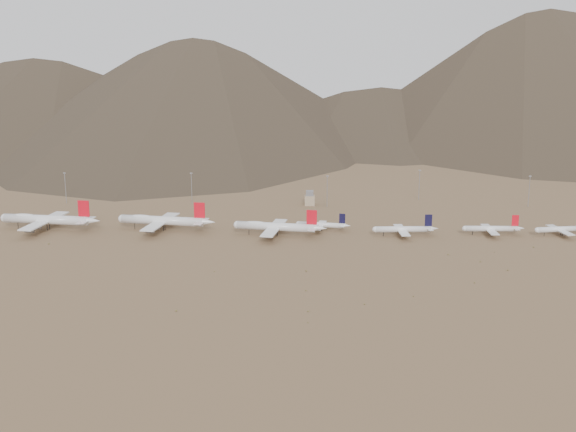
{
  "coord_description": "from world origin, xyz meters",
  "views": [
    {
      "loc": [
        28.93,
        -455.88,
        125.66
      ],
      "look_at": [
        14.89,
        30.0,
        11.83
      ],
      "focal_mm": 45.0,
      "sensor_mm": 36.0,
      "label": 1
    }
  ],
  "objects_px": {
    "widebody_west": "(47,219)",
    "narrowbody_a": "(322,225)",
    "widebody_east": "(276,227)",
    "narrowbody_b": "(404,229)",
    "widebody_centre": "(163,220)",
    "control_tower": "(310,199)"
  },
  "relations": [
    {
      "from": "narrowbody_a",
      "to": "narrowbody_b",
      "type": "relative_size",
      "value": 0.85
    },
    {
      "from": "widebody_centre",
      "to": "control_tower",
      "type": "height_order",
      "value": "widebody_centre"
    },
    {
      "from": "widebody_centre",
      "to": "widebody_east",
      "type": "bearing_deg",
      "value": -0.17
    },
    {
      "from": "narrowbody_a",
      "to": "control_tower",
      "type": "xyz_separation_m",
      "value": [
        -8.92,
        83.74,
        1.15
      ]
    },
    {
      "from": "widebody_west",
      "to": "widebody_centre",
      "type": "distance_m",
      "value": 82.15
    },
    {
      "from": "widebody_east",
      "to": "narrowbody_a",
      "type": "relative_size",
      "value": 1.66
    },
    {
      "from": "narrowbody_a",
      "to": "control_tower",
      "type": "bearing_deg",
      "value": 106.05
    },
    {
      "from": "narrowbody_b",
      "to": "narrowbody_a",
      "type": "bearing_deg",
      "value": 162.69
    },
    {
      "from": "widebody_west",
      "to": "narrowbody_a",
      "type": "xyz_separation_m",
      "value": [
        194.28,
        3.9,
        -3.46
      ]
    },
    {
      "from": "widebody_centre",
      "to": "widebody_east",
      "type": "distance_m",
      "value": 81.32
    },
    {
      "from": "widebody_west",
      "to": "widebody_east",
      "type": "distance_m",
      "value": 162.89
    },
    {
      "from": "widebody_west",
      "to": "narrowbody_a",
      "type": "relative_size",
      "value": 1.92
    },
    {
      "from": "widebody_centre",
      "to": "narrowbody_a",
      "type": "distance_m",
      "value": 112.23
    },
    {
      "from": "widebody_east",
      "to": "narrowbody_a",
      "type": "height_order",
      "value": "widebody_east"
    },
    {
      "from": "widebody_east",
      "to": "control_tower",
      "type": "relative_size",
      "value": 5.36
    },
    {
      "from": "widebody_east",
      "to": "narrowbody_a",
      "type": "distance_m",
      "value": 35.71
    },
    {
      "from": "widebody_west",
      "to": "control_tower",
      "type": "bearing_deg",
      "value": 32.53
    },
    {
      "from": "narrowbody_a",
      "to": "narrowbody_b",
      "type": "xyz_separation_m",
      "value": [
        55.71,
        -13.62,
        0.7
      ]
    },
    {
      "from": "widebody_west",
      "to": "widebody_east",
      "type": "bearing_deg",
      "value": 2.97
    },
    {
      "from": "narrowbody_a",
      "to": "control_tower",
      "type": "distance_m",
      "value": 84.22
    },
    {
      "from": "widebody_centre",
      "to": "control_tower",
      "type": "relative_size",
      "value": 5.92
    },
    {
      "from": "widebody_east",
      "to": "control_tower",
      "type": "xyz_separation_m",
      "value": [
        22.93,
        99.72,
        -1.32
      ]
    }
  ]
}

